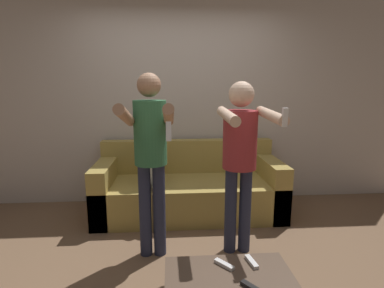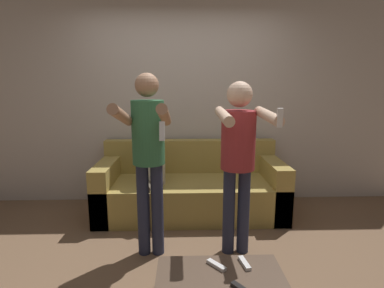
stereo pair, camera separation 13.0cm
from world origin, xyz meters
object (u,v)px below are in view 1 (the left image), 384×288
(couch, at_px, (189,190))
(coffee_table, at_px, (229,280))
(remote_near, at_px, (252,288))
(remote_mid, at_px, (224,264))
(person_standing_right, at_px, (240,149))
(remote_far, at_px, (252,262))
(person_standing_left, at_px, (150,148))
(person_seated, at_px, (152,169))

(couch, distance_m, coffee_table, 1.80)
(remote_near, relative_size, remote_mid, 1.02)
(person_standing_right, xyz_separation_m, remote_far, (-0.08, -0.74, -0.62))
(person_standing_right, distance_m, coffee_table, 1.11)
(couch, xyz_separation_m, person_standing_right, (0.39, -0.95, 0.70))
(remote_far, bearing_deg, remote_near, -104.98)
(coffee_table, bearing_deg, couch, 94.48)
(person_standing_left, relative_size, person_seated, 1.44)
(coffee_table, xyz_separation_m, remote_mid, (-0.02, 0.09, 0.05))
(person_standing_left, relative_size, remote_far, 10.70)
(coffee_table, bearing_deg, remote_near, -54.58)
(person_seated, height_order, remote_mid, person_seated)
(coffee_table, bearing_deg, remote_mid, 99.36)
(person_standing_left, bearing_deg, remote_mid, -55.38)
(person_standing_left, bearing_deg, remote_far, -45.96)
(couch, height_order, person_standing_right, person_standing_right)
(person_standing_right, xyz_separation_m, person_seated, (-0.83, 0.73, -0.37))
(person_standing_left, relative_size, coffee_table, 2.01)
(couch, distance_m, person_standing_left, 1.26)
(person_standing_left, bearing_deg, remote_near, -57.22)
(person_seated, distance_m, remote_near, 1.87)
(remote_near, bearing_deg, remote_mid, 116.62)
(person_seated, xyz_separation_m, remote_near, (0.68, -1.72, -0.25))
(couch, distance_m, remote_mid, 1.71)
(couch, distance_m, remote_near, 1.97)
(person_standing_left, distance_m, person_seated, 0.83)
(couch, bearing_deg, person_seated, -152.73)
(person_seated, distance_m, remote_mid, 1.60)
(remote_near, relative_size, remote_far, 0.91)
(coffee_table, xyz_separation_m, remote_near, (0.11, -0.15, 0.05))
(person_standing_left, xyz_separation_m, person_seated, (-0.04, 0.73, -0.40))
(person_standing_right, relative_size, coffee_table, 1.93)
(couch, xyz_separation_m, person_seated, (-0.43, -0.22, 0.33))
(person_seated, xyz_separation_m, remote_mid, (0.56, -1.48, -0.25))
(person_standing_left, bearing_deg, couch, 67.59)
(person_standing_right, xyz_separation_m, remote_near, (-0.15, -1.00, -0.62))
(remote_near, distance_m, remote_far, 0.27)
(person_standing_right, distance_m, remote_near, 1.18)
(person_standing_right, bearing_deg, person_seated, 138.76)
(remote_mid, bearing_deg, person_seated, 110.72)
(couch, height_order, remote_far, couch)
(couch, height_order, remote_near, couch)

